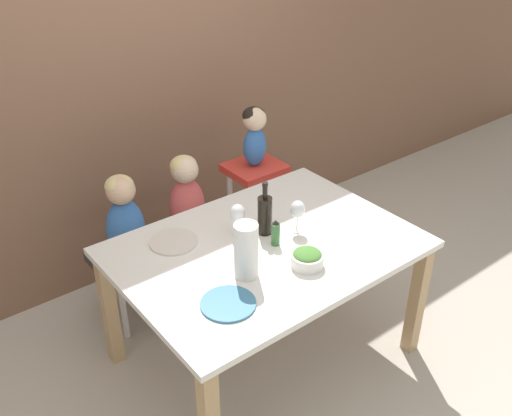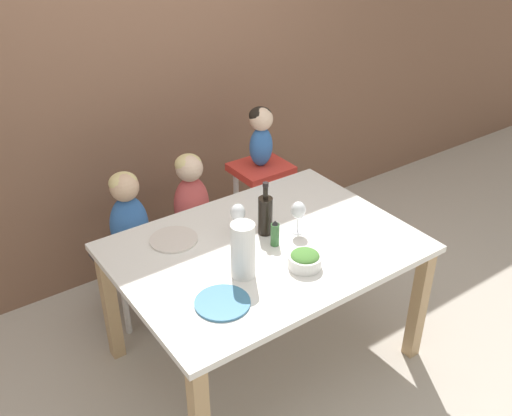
% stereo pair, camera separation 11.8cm
% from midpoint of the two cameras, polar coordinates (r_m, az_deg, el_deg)
% --- Properties ---
extents(ground_plane, '(14.00, 14.00, 0.00)m').
position_cam_midpoint_polar(ground_plane, '(3.39, -0.16, -14.29)').
color(ground_plane, '#BCB2A3').
extents(wall_back, '(10.00, 0.06, 2.70)m').
position_cam_midpoint_polar(wall_back, '(3.63, -12.70, 13.17)').
color(wall_back, brown).
rests_on(wall_back, ground_plane).
extents(dining_table, '(1.50, 1.08, 0.75)m').
position_cam_midpoint_polar(dining_table, '(2.96, -0.18, -5.19)').
color(dining_table, white).
rests_on(dining_table, ground_plane).
extents(chair_far_left, '(0.41, 0.37, 0.45)m').
position_cam_midpoint_polar(chair_far_left, '(3.49, -13.36, -5.62)').
color(chair_far_left, silver).
rests_on(chair_far_left, ground_plane).
extents(chair_far_center, '(0.41, 0.37, 0.45)m').
position_cam_midpoint_polar(chair_far_center, '(3.64, -7.58, -3.37)').
color(chair_far_center, silver).
rests_on(chair_far_center, ground_plane).
extents(chair_right_highchair, '(0.35, 0.32, 0.76)m').
position_cam_midpoint_polar(chair_right_highchair, '(3.77, -1.02, 1.91)').
color(chair_right_highchair, silver).
rests_on(chair_right_highchair, ground_plane).
extents(person_child_left, '(0.23, 0.18, 0.52)m').
position_cam_midpoint_polar(person_child_left, '(3.31, -14.07, -0.77)').
color(person_child_left, '#3366B2').
rests_on(person_child_left, chair_far_left).
extents(person_child_center, '(0.23, 0.18, 0.52)m').
position_cam_midpoint_polar(person_child_center, '(3.46, -7.97, 1.38)').
color(person_child_center, '#C64C4C').
rests_on(person_child_center, chair_far_center).
extents(person_baby_right, '(0.16, 0.15, 0.39)m').
position_cam_midpoint_polar(person_baby_right, '(3.60, -1.10, 7.59)').
color(person_baby_right, '#3366B2').
rests_on(person_baby_right, chair_right_highchair).
extents(wine_bottle, '(0.08, 0.08, 0.30)m').
position_cam_midpoint_polar(wine_bottle, '(2.94, -0.26, -0.62)').
color(wine_bottle, black).
rests_on(wine_bottle, dining_table).
extents(paper_towel_roll, '(0.11, 0.11, 0.28)m').
position_cam_midpoint_polar(paper_towel_roll, '(2.62, -2.28, -4.30)').
color(paper_towel_roll, white).
rests_on(paper_towel_roll, dining_table).
extents(wine_glass_near, '(0.08, 0.08, 0.18)m').
position_cam_midpoint_polar(wine_glass_near, '(2.95, 3.09, -0.22)').
color(wine_glass_near, white).
rests_on(wine_glass_near, dining_table).
extents(wine_glass_far, '(0.08, 0.08, 0.18)m').
position_cam_midpoint_polar(wine_glass_far, '(2.92, -3.01, -0.56)').
color(wine_glass_far, white).
rests_on(wine_glass_far, dining_table).
extents(salad_bowl_large, '(0.16, 0.16, 0.09)m').
position_cam_midpoint_polar(salad_bowl_large, '(2.75, 3.90, -5.03)').
color(salad_bowl_large, white).
rests_on(salad_bowl_large, dining_table).
extents(dinner_plate_front_left, '(0.25, 0.25, 0.01)m').
position_cam_midpoint_polar(dinner_plate_front_left, '(2.54, -4.16, -9.54)').
color(dinner_plate_front_left, teal).
rests_on(dinner_plate_front_left, dining_table).
extents(dinner_plate_back_left, '(0.25, 0.25, 0.01)m').
position_cam_midpoint_polar(dinner_plate_back_left, '(2.96, -9.38, -3.36)').
color(dinner_plate_back_left, silver).
rests_on(dinner_plate_back_left, dining_table).
extents(condiment_bottle_hot_sauce, '(0.04, 0.04, 0.14)m').
position_cam_midpoint_polar(condiment_bottle_hot_sauce, '(2.87, 0.79, -2.52)').
color(condiment_bottle_hot_sauce, '#336633').
rests_on(condiment_bottle_hot_sauce, dining_table).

